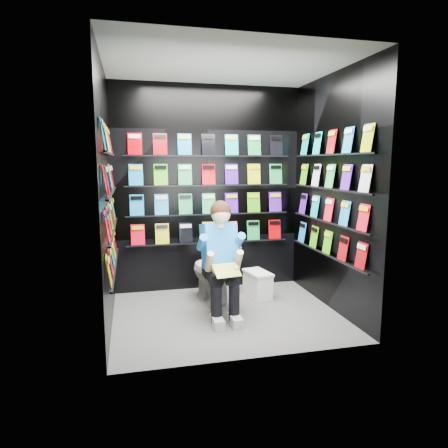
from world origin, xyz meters
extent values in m
plane|color=slate|center=(0.00, 0.00, 0.00)|extent=(2.40, 2.40, 0.00)
plane|color=white|center=(0.00, 0.00, 2.60)|extent=(2.40, 2.40, 0.00)
cube|color=black|center=(0.00, 1.00, 1.30)|extent=(2.40, 0.04, 2.60)
cube|color=black|center=(0.00, -1.00, 1.30)|extent=(2.40, 0.04, 2.60)
cube|color=black|center=(-1.20, 0.00, 1.30)|extent=(0.04, 2.00, 2.60)
cube|color=black|center=(1.20, 0.00, 1.30)|extent=(0.04, 2.00, 2.60)
imported|color=white|center=(-0.07, 0.44, 0.37)|extent=(0.54, 0.81, 0.73)
cube|color=white|center=(0.51, 0.48, 0.15)|extent=(0.28, 0.42, 0.29)
cube|color=white|center=(0.51, 0.48, 0.31)|extent=(0.30, 0.44, 0.03)
cube|color=green|center=(-0.07, -0.29, 0.58)|extent=(0.28, 0.19, 0.11)
camera|label=1|loc=(-0.97, -4.02, 1.63)|focal=32.00mm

